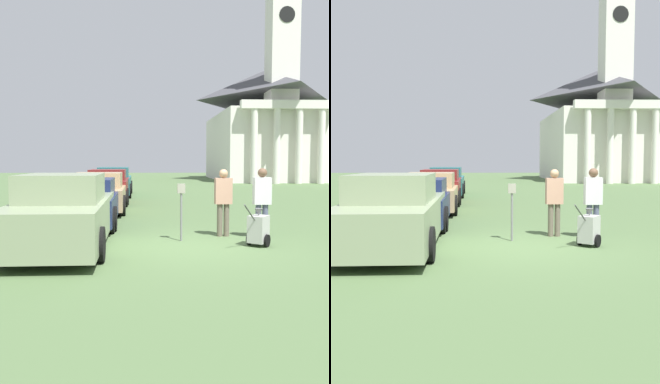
# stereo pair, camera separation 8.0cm
# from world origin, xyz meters

# --- Properties ---
(ground_plane) EXTENTS (120.00, 120.00, 0.00)m
(ground_plane) POSITION_xyz_m (0.00, 0.00, 0.00)
(ground_plane) COLOR #4C663D
(parked_car_sage) EXTENTS (2.09, 5.22, 1.61)m
(parked_car_sage) POSITION_xyz_m (-2.75, 0.18, 0.74)
(parked_car_sage) COLOR gray
(parked_car_sage) RESTS_ON ground_plane
(parked_car_navy) EXTENTS (2.03, 5.14, 1.37)m
(parked_car_navy) POSITION_xyz_m (-2.75, 3.72, 0.65)
(parked_car_navy) COLOR #19234C
(parked_car_navy) RESTS_ON ground_plane
(parked_car_tan) EXTENTS (2.16, 4.65, 1.46)m
(parked_car_tan) POSITION_xyz_m (-2.75, 6.86, 0.68)
(parked_car_tan) COLOR tan
(parked_car_tan) RESTS_ON ground_plane
(parked_car_maroon) EXTENTS (2.06, 5.21, 1.50)m
(parked_car_maroon) POSITION_xyz_m (-2.75, 10.71, 0.72)
(parked_car_maroon) COLOR maroon
(parked_car_maroon) RESTS_ON ground_plane
(parked_car_teal) EXTENTS (2.02, 5.32, 1.55)m
(parked_car_teal) POSITION_xyz_m (-2.75, 14.01, 0.73)
(parked_car_teal) COLOR #23666B
(parked_car_teal) RESTS_ON ground_plane
(parking_meter) EXTENTS (0.18, 0.09, 1.36)m
(parking_meter) POSITION_xyz_m (-0.12, 0.73, 0.95)
(parking_meter) COLOR slate
(parking_meter) RESTS_ON ground_plane
(person_worker) EXTENTS (0.43, 0.24, 1.69)m
(person_worker) POSITION_xyz_m (0.99, 1.32, 0.96)
(person_worker) COLOR #665B4C
(person_worker) RESTS_ON ground_plane
(person_supervisor) EXTENTS (0.43, 0.23, 1.72)m
(person_supervisor) POSITION_xyz_m (1.89, 1.02, 0.98)
(person_supervisor) COLOR #515670
(person_supervisor) RESTS_ON ground_plane
(equipment_cart) EXTENTS (0.75, 0.90, 1.00)m
(equipment_cart) POSITION_xyz_m (1.55, 0.04, 0.39)
(equipment_cart) COLOR #B2B2AD
(equipment_cart) RESTS_ON ground_plane
(church) EXTENTS (9.61, 15.94, 23.88)m
(church) POSITION_xyz_m (10.73, 33.46, 5.95)
(church) COLOR silver
(church) RESTS_ON ground_plane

